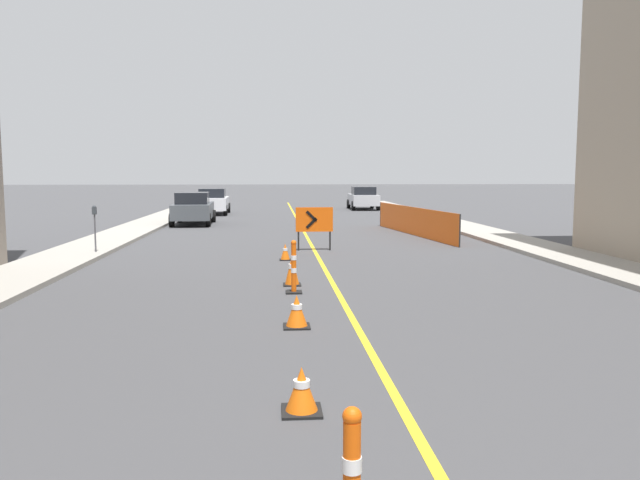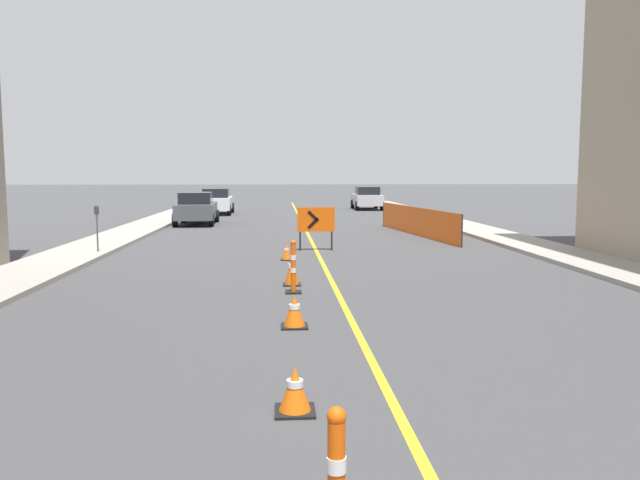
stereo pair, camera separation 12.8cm
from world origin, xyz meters
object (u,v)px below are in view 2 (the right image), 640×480
traffic_cone_third (295,390)px  traffic_cone_fourth (294,311)px  arrow_barricade_primary (316,221)px  parked_car_curb_far (367,198)px  traffic_cone_farthest (286,252)px  traffic_cone_fifth (292,270)px  delineator_post_rear (293,270)px  parked_car_curb_near (196,208)px  parked_car_curb_mid (217,201)px  parking_meter_far_curb (97,219)px

traffic_cone_third → traffic_cone_fourth: bearing=88.5°
arrow_barricade_primary → parked_car_curb_far: bearing=76.2°
traffic_cone_farthest → traffic_cone_fifth: bearing=-89.1°
traffic_cone_third → parked_car_curb_far: size_ratio=0.11×
traffic_cone_farthest → traffic_cone_fourth: bearing=-89.9°
traffic_cone_farthest → delineator_post_rear: 5.02m
traffic_cone_farthest → parked_car_curb_near: (-4.25, 13.13, 0.56)m
traffic_cone_fifth → parked_car_curb_near: bearing=104.1°
parked_car_curb_mid → traffic_cone_third: bearing=-84.5°
traffic_cone_farthest → parked_car_curb_near: parked_car_curb_near is taller
arrow_barricade_primary → parked_car_curb_mid: size_ratio=0.33×
arrow_barricade_primary → parking_meter_far_curb: parking_meter_far_curb is taller
traffic_cone_fifth → parked_car_curb_far: bearing=78.6°
traffic_cone_third → traffic_cone_fourth: (0.09, 3.66, 0.02)m
traffic_cone_third → traffic_cone_fourth: traffic_cone_fourth is taller
traffic_cone_fifth → parked_car_curb_near: size_ratio=0.16×
parked_car_curb_mid → parked_car_curb_far: 11.02m
traffic_cone_fourth → parking_meter_far_curb: (-5.77, 9.36, 0.86)m
parked_car_curb_far → traffic_cone_third: bearing=-98.2°
delineator_post_rear → parking_meter_far_curb: parking_meter_far_curb is taller
parked_car_curb_near → parked_car_curb_far: bearing=48.1°
traffic_cone_farthest → parked_car_curb_near: size_ratio=0.11×
arrow_barricade_primary → delineator_post_rear: bearing=-98.8°
parked_car_curb_far → parking_meter_far_curb: bearing=-114.9°
delineator_post_rear → traffic_cone_fifth: bearing=90.5°
parking_meter_far_curb → arrow_barricade_primary: bearing=7.2°
traffic_cone_farthest → parked_car_curb_far: 26.20m
arrow_barricade_primary → parked_car_curb_near: (-5.24, 10.88, -0.17)m
traffic_cone_fifth → arrow_barricade_primary: size_ratio=0.48×
parked_car_curb_mid → traffic_cone_farthest: bearing=-80.6°
traffic_cone_third → parked_car_curb_mid: parked_car_curb_mid is taller
traffic_cone_farthest → parked_car_curb_mid: size_ratio=0.11×
parked_car_curb_near → delineator_post_rear: bearing=-78.8°
parking_meter_far_curb → traffic_cone_third: bearing=-66.5°
traffic_cone_farthest → parking_meter_far_curb: 5.99m
traffic_cone_farthest → arrow_barricade_primary: arrow_barricade_primary is taller
traffic_cone_fifth → parked_car_curb_mid: (-4.07, 25.02, 0.46)m
delineator_post_rear → parked_car_curb_far: size_ratio=0.26×
traffic_cone_third → parked_car_curb_far: 37.61m
arrow_barricade_primary → traffic_cone_fourth: bearing=-97.0°
parking_meter_far_curb → traffic_cone_fifth: bearing=-43.4°
traffic_cone_fifth → parked_car_curb_near: 17.76m
arrow_barricade_primary → traffic_cone_fifth: bearing=-99.9°
delineator_post_rear → parked_car_curb_far: bearing=79.0°
traffic_cone_fourth → arrow_barricade_primary: 10.28m
parking_meter_far_curb → traffic_cone_fourth: bearing=-58.4°
parked_car_curb_near → parking_meter_far_curb: bearing=-99.5°
delineator_post_rear → parked_car_curb_far: (5.95, 30.50, 0.32)m
traffic_cone_fourth → parking_meter_far_curb: bearing=121.6°
traffic_cone_third → parked_car_curb_near: parked_car_curb_near is taller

